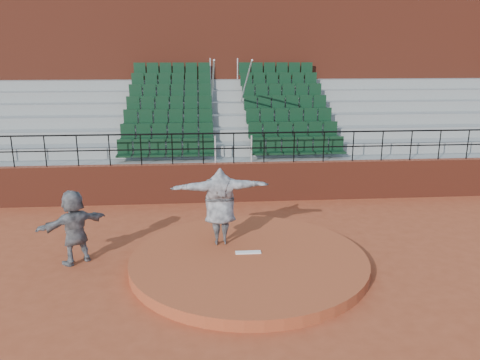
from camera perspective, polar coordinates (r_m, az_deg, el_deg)
The scene contains 9 objects.
ground at distance 11.13m, azimuth 1.07°, elevation -10.37°, with size 90.00×90.00×0.00m, color #9A4022.
pitchers_mound at distance 11.08m, azimuth 1.07°, elevation -9.78°, with size 5.50×5.50×0.25m, color #A14324.
pitching_rubber at distance 11.16m, azimuth 1.00°, elevation -8.81°, with size 0.60×0.15×0.03m, color white.
boundary_wall at distance 15.59m, azimuth -0.75°, elevation -0.26°, with size 24.00×0.30×1.30m, color maroon.
wall_railing at distance 15.28m, azimuth -0.77°, elevation 4.73°, with size 24.04×0.05×1.03m.
seating_deck at distance 18.97m, azimuth -1.53°, elevation 4.97°, with size 24.00×5.97×4.63m.
press_box_facade at distance 22.65m, azimuth -2.14°, elevation 12.00°, with size 24.00×3.00×7.10m, color maroon.
pitcher at distance 11.39m, azimuth -2.45°, elevation -3.20°, with size 2.36×0.64×1.92m, color black.
fielder at distance 11.61m, azimuth -19.55°, elevation -5.40°, with size 1.66×0.53×1.79m, color black.
Camera 1 is at (-1.03, -9.99, 4.80)m, focal length 35.00 mm.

